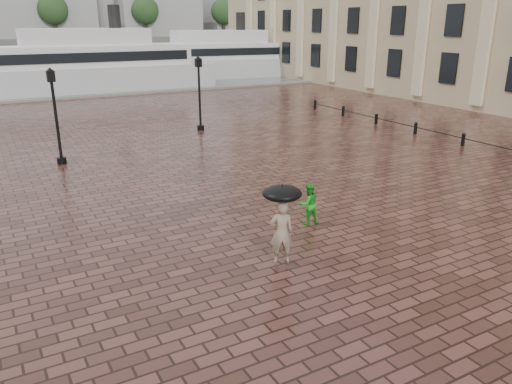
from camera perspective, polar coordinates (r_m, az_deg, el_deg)
ground at (r=18.73m, az=2.10°, el=-1.52°), size 300.00×300.00×0.00m
harbour_water at (r=107.57m, az=-24.98°, el=13.77°), size 240.00×240.00×0.00m
quay_edge at (r=48.30m, az=-18.27°, el=10.23°), size 80.00×0.60×0.30m
far_shore at (r=175.30m, az=-27.16°, el=15.16°), size 300.00×60.00×2.00m
distant_skyline at (r=174.66m, az=-10.62°, el=19.60°), size 102.50×22.00×33.00m
far_trees at (r=153.28m, az=-27.17°, el=18.07°), size 188.00×8.00×13.50m
bollard_row at (r=32.16m, az=17.78°, el=7.03°), size 0.22×21.22×0.73m
street_lamps at (r=30.88m, az=-21.49°, el=9.81°), size 15.44×12.44×4.40m
adult_pedestrian at (r=14.07m, az=2.92°, el=-4.64°), size 0.79×0.68×1.85m
child_pedestrian at (r=16.89m, az=6.02°, el=-1.35°), size 0.74×0.60×1.44m
ferry_near at (r=53.11m, az=-18.61°, el=13.55°), size 24.61×6.10×8.06m
ferry_far at (r=62.96m, az=-4.18°, el=15.01°), size 23.53×8.46×7.55m
umbrella at (r=13.64m, az=3.00°, el=-0.16°), size 1.10×1.10×1.19m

